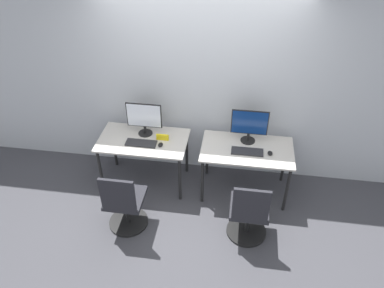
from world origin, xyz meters
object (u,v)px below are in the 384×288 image
at_px(office_chair_left, 124,205).
at_px(mouse_left, 160,145).
at_px(keyboard_left, 141,143).
at_px(monitor_left, 144,118).
at_px(monitor_right, 249,125).
at_px(mouse_right, 270,153).
at_px(office_chair_right, 249,215).
at_px(keyboard_right, 247,152).

bearing_deg(office_chair_left, mouse_left, 68.67).
height_order(keyboard_left, office_chair_left, office_chair_left).
relative_size(monitor_left, monitor_right, 1.00).
relative_size(office_chair_left, mouse_right, 9.91).
bearing_deg(office_chair_right, mouse_left, 149.54).
height_order(monitor_left, office_chair_right, monitor_left).
relative_size(keyboard_left, monitor_right, 0.86).
height_order(keyboard_left, office_chair_right, office_chair_right).
distance_m(mouse_right, office_chair_right, 0.83).
height_order(mouse_left, office_chair_right, office_chair_right).
bearing_deg(mouse_left, monitor_left, 137.24).
bearing_deg(keyboard_left, office_chair_left, -92.84).
height_order(keyboard_left, monitor_right, monitor_right).
xyz_separation_m(keyboard_right, office_chair_right, (0.07, -0.71, -0.36)).
xyz_separation_m(monitor_right, office_chair_right, (0.07, -0.95, -0.60)).
bearing_deg(keyboard_left, mouse_left, -0.80).
xyz_separation_m(mouse_right, office_chair_right, (-0.21, -0.71, -0.37)).
relative_size(office_chair_left, office_chair_right, 1.00).
bearing_deg(monitor_left, monitor_right, 1.37).
bearing_deg(office_chair_right, mouse_right, 73.42).
distance_m(keyboard_left, mouse_right, 1.63).
relative_size(keyboard_left, keyboard_right, 1.00).
xyz_separation_m(keyboard_left, office_chair_right, (1.41, -0.69, -0.36)).
xyz_separation_m(keyboard_right, mouse_right, (0.28, 0.00, 0.01)).
distance_m(keyboard_right, mouse_right, 0.28).
distance_m(office_chair_left, mouse_right, 1.87).
relative_size(mouse_left, office_chair_left, 0.10).
relative_size(mouse_left, office_chair_right, 0.10).
relative_size(monitor_left, mouse_left, 5.13).
bearing_deg(office_chair_left, monitor_left, 87.83).
distance_m(office_chair_left, keyboard_right, 1.62).
bearing_deg(monitor_left, office_chair_right, -32.97).
bearing_deg(office_chair_right, monitor_right, 94.10).
bearing_deg(keyboard_right, office_chair_right, -84.50).
height_order(keyboard_left, mouse_left, mouse_left).
distance_m(office_chair_left, monitor_right, 1.82).
height_order(mouse_left, office_chair_left, office_chair_left).
height_order(mouse_right, office_chair_right, office_chair_right).
height_order(monitor_left, keyboard_right, monitor_left).
height_order(office_chair_left, keyboard_right, office_chair_left).
xyz_separation_m(office_chair_left, mouse_right, (1.66, 0.77, 0.37)).
bearing_deg(mouse_right, office_chair_left, -155.11).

